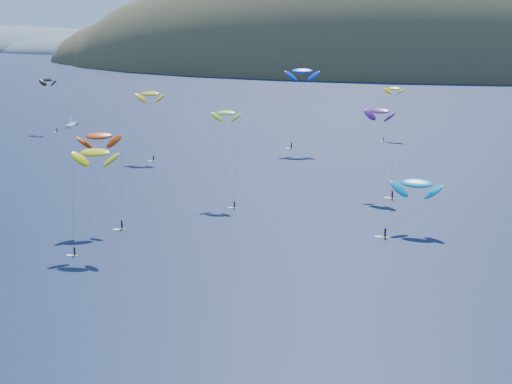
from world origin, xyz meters
name	(u,v)px	position (x,y,z in m)	size (l,w,h in m)	color
island	(420,79)	(39.40, 562.36, -10.74)	(730.00, 300.00, 210.00)	#3D3526
headland	(24,51)	(-445.26, 750.08, -3.36)	(460.00, 250.00, 60.00)	slate
sailboat	(72,124)	(-93.73, 201.43, 0.99)	(10.32, 8.84, 12.49)	silver
kitesurfer_1	(150,94)	(-38.84, 150.78, 20.26)	(9.41, 9.12, 22.85)	yellow
kitesurfer_2	(95,153)	(-16.59, 65.78, 18.77)	(9.53, 10.60, 21.37)	yellow
kitesurfer_3	(226,113)	(-1.74, 107.70, 21.29)	(8.89, 11.76, 23.36)	yellow
kitesurfer_4	(302,71)	(4.81, 178.53, 25.96)	(11.76, 7.40, 29.08)	yellow
kitesurfer_5	(416,183)	(44.91, 90.97, 10.09)	(12.01, 11.23, 12.99)	yellow
kitesurfer_6	(380,111)	(34.61, 122.90, 20.92)	(9.99, 12.08, 23.39)	yellow
kitesurfer_9	(99,136)	(-22.73, 80.56, 19.31)	(12.08, 9.32, 21.88)	yellow
kitesurfer_11	(394,88)	(34.09, 207.29, 17.86)	(7.98, 13.54, 19.94)	yellow
kitesurfer_12	(48,80)	(-97.08, 191.17, 19.53)	(10.73, 8.98, 21.79)	yellow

